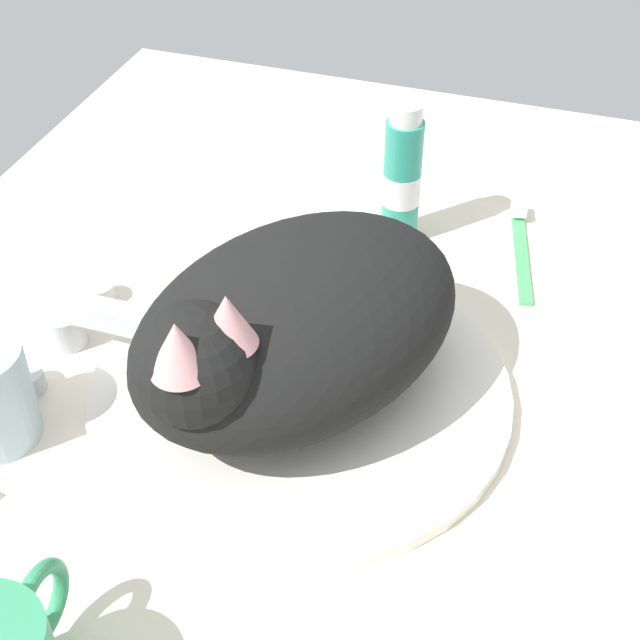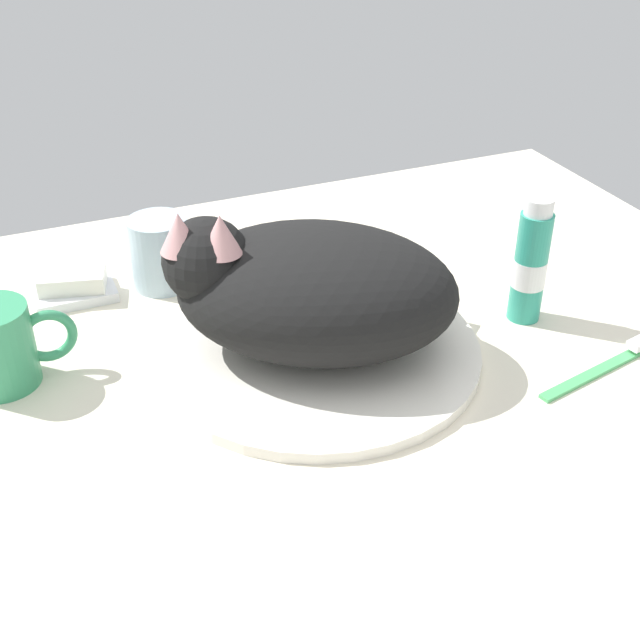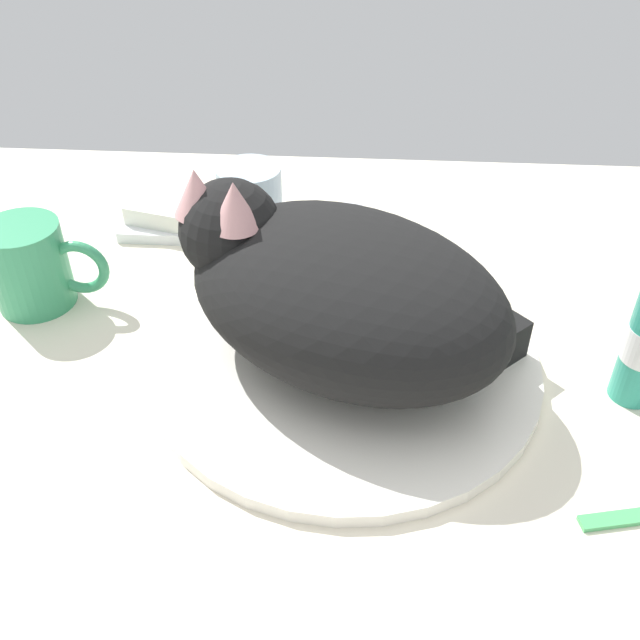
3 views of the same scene
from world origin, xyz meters
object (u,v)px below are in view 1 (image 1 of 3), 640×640
toothbrush (521,246)px  toothpaste_bottle (402,178)px  faucet (81,325)px  cat (288,327)px

toothbrush → toothpaste_bottle: bearing=96.6°
faucet → toothpaste_bottle: 32.23cm
faucet → toothpaste_bottle: toothpaste_bottle is taller
faucet → toothbrush: 41.55cm
toothpaste_bottle → toothbrush: (1.36, -11.76, -6.13)cm
cat → toothpaste_bottle: size_ratio=2.36×
toothpaste_bottle → faucet: bearing=138.5°
cat → toothpaste_bottle: bearing=-5.6°
toothpaste_bottle → cat: bearing=174.4°
faucet → toothpaste_bottle: size_ratio=1.03×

